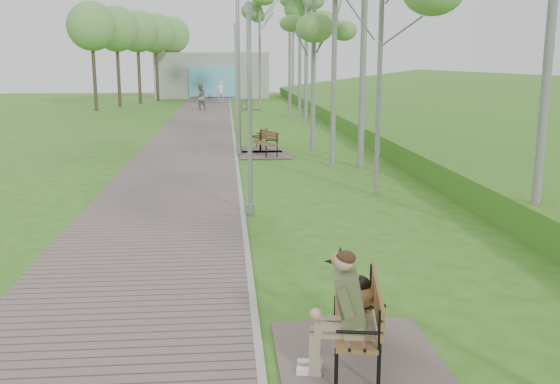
% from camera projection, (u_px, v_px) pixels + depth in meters
% --- Properties ---
extents(ground, '(120.00, 120.00, 0.00)m').
position_uv_depth(ground, '(257.00, 338.00, 7.51)').
color(ground, '#306D15').
rests_on(ground, ground).
extents(walkway, '(3.50, 67.00, 0.04)m').
position_uv_depth(walkway, '(195.00, 134.00, 28.32)').
color(walkway, '#72605C').
rests_on(walkway, ground).
extents(kerb, '(0.10, 67.00, 0.05)m').
position_uv_depth(kerb, '(234.00, 134.00, 28.47)').
color(kerb, '#999993').
rests_on(kerb, ground).
extents(embankment, '(14.00, 70.00, 1.60)m').
position_uv_depth(embankment, '(501.00, 135.00, 28.02)').
color(embankment, '#588D34').
rests_on(embankment, ground).
extents(building_north, '(10.00, 5.20, 4.00)m').
position_uv_depth(building_north, '(212.00, 75.00, 56.67)').
color(building_north, '#9E9E99').
rests_on(building_north, ground).
extents(bench_main, '(1.82, 2.02, 1.58)m').
position_uv_depth(bench_main, '(351.00, 324.00, 6.84)').
color(bench_main, '#72605C').
rests_on(bench_main, ground).
extents(bench_second, '(1.59, 1.76, 0.97)m').
position_uv_depth(bench_second, '(258.00, 146.00, 23.26)').
color(bench_second, '#72605C').
rests_on(bench_second, ground).
extents(bench_third, '(1.77, 1.97, 1.09)m').
position_uv_depth(bench_third, '(264.00, 150.00, 21.94)').
color(bench_third, '#72605C').
rests_on(bench_third, ground).
extents(bench_far, '(1.54, 1.71, 0.94)m').
position_uv_depth(bench_far, '(247.00, 107.00, 42.81)').
color(bench_far, '#72605C').
rests_on(bench_far, ground).
extents(lamp_post_near, '(0.17, 0.17, 4.44)m').
position_uv_depth(lamp_post_near, '(250.00, 119.00, 13.05)').
color(lamp_post_near, '#9B9DA2').
rests_on(lamp_post_near, ground).
extents(lamp_post_second, '(0.22, 0.22, 5.74)m').
position_uv_depth(lamp_post_second, '(238.00, 78.00, 21.76)').
color(lamp_post_second, '#9B9DA2').
rests_on(lamp_post_second, ground).
extents(lamp_post_third, '(0.21, 0.21, 5.48)m').
position_uv_depth(lamp_post_third, '(236.00, 73.00, 37.52)').
color(lamp_post_third, '#9B9DA2').
rests_on(lamp_post_third, ground).
extents(pedestrian_near, '(0.65, 0.48, 1.64)m').
position_uv_depth(pedestrian_near, '(221.00, 91.00, 52.23)').
color(pedestrian_near, white).
rests_on(pedestrian_near, ground).
extents(pedestrian_far, '(1.02, 0.89, 1.78)m').
position_uv_depth(pedestrian_far, '(200.00, 97.00, 41.73)').
color(pedestrian_far, gray).
rests_on(pedestrian_far, ground).
extents(birch_mid_c, '(2.30, 2.30, 6.85)m').
position_uv_depth(birch_mid_c, '(314.00, 1.00, 22.17)').
color(birch_mid_c, silver).
rests_on(birch_mid_c, ground).
extents(birch_distant_b, '(2.67, 2.67, 10.90)m').
position_uv_depth(birch_distant_b, '(293.00, 1.00, 56.21)').
color(birch_distant_b, silver).
rests_on(birch_distant_b, ground).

